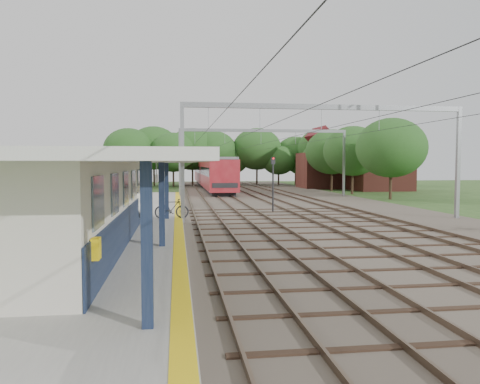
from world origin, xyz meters
TOP-DOWN VIEW (x-y plane):
  - ground at (0.00, 0.00)m, footprint 160.00×160.00m
  - ballast_bed at (4.00, 30.00)m, footprint 18.00×90.00m
  - platform at (-7.50, 14.00)m, footprint 5.00×52.00m
  - yellow_stripe at (-5.25, 14.00)m, footprint 0.45×52.00m
  - station_building at (-8.88, 7.00)m, footprint 3.41×18.00m
  - canopy at (-7.77, 6.00)m, footprint 6.40×20.00m
  - rail_tracks at (1.50, 30.00)m, footprint 11.80×88.00m
  - catenary_system at (3.39, 25.28)m, footprint 17.22×88.00m
  - tree_band at (3.84, 57.12)m, footprint 31.72×30.88m
  - house_near at (21.00, 46.00)m, footprint 7.00×6.12m
  - house_far at (16.00, 52.00)m, footprint 8.00×6.12m
  - person at (-7.30, 12.14)m, footprint 0.87×0.71m
  - bicycle at (-5.62, 15.00)m, footprint 1.99×0.71m
  - train at (-0.50, 54.33)m, footprint 3.12×38.83m
  - signal_post at (1.35, 20.09)m, footprint 0.30×0.27m

SIDE VIEW (x-z plane):
  - ground at x=0.00m, z-range 0.00..0.00m
  - ballast_bed at x=4.00m, z-range 0.00..0.10m
  - platform at x=-7.50m, z-range 0.00..0.35m
  - rail_tracks at x=1.50m, z-range 0.10..0.25m
  - yellow_stripe at x=-5.25m, z-range 0.35..0.36m
  - bicycle at x=-5.62m, z-range 0.35..1.52m
  - person at x=-7.30m, z-range 0.35..2.41m
  - station_building at x=-8.88m, z-range 0.34..3.74m
  - train at x=-0.50m, z-range 0.23..4.31m
  - signal_post at x=1.35m, z-range 0.43..4.39m
  - house_near at x=21.00m, z-range -0.96..6.93m
  - house_far at x=16.00m, z-range -1.09..7.56m
  - canopy at x=-7.77m, z-range 1.92..5.36m
  - tree_band at x=3.84m, z-range 0.51..9.33m
  - catenary_system at x=3.39m, z-range 2.01..9.01m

